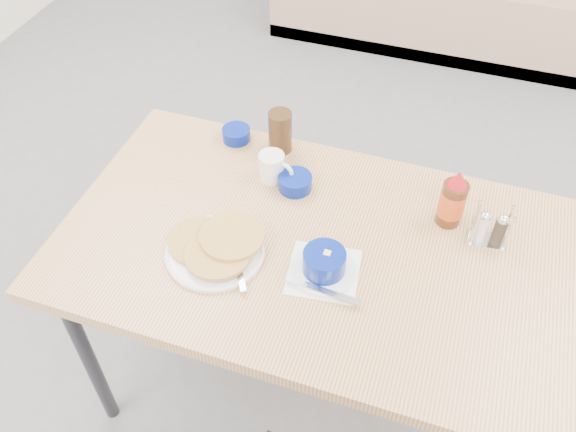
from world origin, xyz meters
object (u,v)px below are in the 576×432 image
(creamer_bowl, at_px, (236,134))
(grits_setting, at_px, (324,265))
(dining_table, at_px, (319,260))
(coffee_mug, at_px, (273,167))
(condiment_caddy, at_px, (490,230))
(butter_bowl, at_px, (295,182))
(syrup_bottle, at_px, (453,201))
(amber_tumbler, at_px, (280,132))
(pancake_plate, at_px, (216,248))

(creamer_bowl, bearing_deg, grits_setting, -46.02)
(dining_table, bearing_deg, coffee_mug, 134.88)
(condiment_caddy, bearing_deg, butter_bowl, 170.76)
(creamer_bowl, height_order, syrup_bottle, syrup_bottle)
(dining_table, distance_m, grits_setting, 0.13)
(amber_tumbler, relative_size, condiment_caddy, 1.13)
(dining_table, height_order, butter_bowl, butter_bowl)
(creamer_bowl, bearing_deg, pancake_plate, -74.48)
(coffee_mug, relative_size, creamer_bowl, 1.25)
(pancake_plate, xyz_separation_m, grits_setting, (0.29, 0.03, 0.01))
(dining_table, xyz_separation_m, condiment_caddy, (0.42, 0.16, 0.10))
(condiment_caddy, height_order, syrup_bottle, syrup_bottle)
(dining_table, relative_size, coffee_mug, 12.70)
(syrup_bottle, bearing_deg, condiment_caddy, -19.59)
(dining_table, xyz_separation_m, creamer_bowl, (-0.38, 0.34, 0.08))
(grits_setting, bearing_deg, condiment_caddy, 32.60)
(creamer_bowl, bearing_deg, dining_table, -42.09)
(dining_table, xyz_separation_m, pancake_plate, (-0.25, -0.11, 0.08))
(pancake_plate, xyz_separation_m, syrup_bottle, (0.56, 0.31, 0.06))
(pancake_plate, bearing_deg, dining_table, 23.92)
(butter_bowl, xyz_separation_m, amber_tumbler, (-0.10, 0.15, 0.05))
(grits_setting, bearing_deg, amber_tumbler, 121.87)
(grits_setting, height_order, creamer_bowl, grits_setting)
(creamer_bowl, bearing_deg, condiment_caddy, -12.84)
(grits_setting, height_order, condiment_caddy, condiment_caddy)
(amber_tumbler, xyz_separation_m, syrup_bottle, (0.54, -0.14, 0.01))
(coffee_mug, distance_m, creamer_bowl, 0.22)
(amber_tumbler, bearing_deg, creamer_bowl, 180.00)
(pancake_plate, distance_m, syrup_bottle, 0.64)
(pancake_plate, xyz_separation_m, coffee_mug, (0.04, 0.32, 0.02))
(creamer_bowl, height_order, butter_bowl, butter_bowl)
(grits_setting, height_order, syrup_bottle, syrup_bottle)
(butter_bowl, height_order, amber_tumbler, amber_tumbler)
(amber_tumbler, bearing_deg, butter_bowl, -57.14)
(dining_table, distance_m, syrup_bottle, 0.39)
(dining_table, bearing_deg, creamer_bowl, 137.91)
(butter_bowl, bearing_deg, coffee_mug, 165.11)
(amber_tumbler, bearing_deg, dining_table, -55.91)
(dining_table, distance_m, condiment_caddy, 0.46)
(pancake_plate, bearing_deg, coffee_mug, 82.15)
(butter_bowl, xyz_separation_m, condiment_caddy, (0.55, -0.03, 0.02))
(coffee_mug, relative_size, butter_bowl, 1.13)
(creamer_bowl, distance_m, butter_bowl, 0.29)
(creamer_bowl, relative_size, condiment_caddy, 0.74)
(amber_tumbler, bearing_deg, grits_setting, -58.13)
(grits_setting, xyz_separation_m, syrup_bottle, (0.27, 0.28, 0.05))
(dining_table, xyz_separation_m, amber_tumbler, (-0.23, 0.34, 0.13))
(coffee_mug, height_order, butter_bowl, coffee_mug)
(pancake_plate, distance_m, butter_bowl, 0.32)
(grits_setting, distance_m, condiment_caddy, 0.46)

